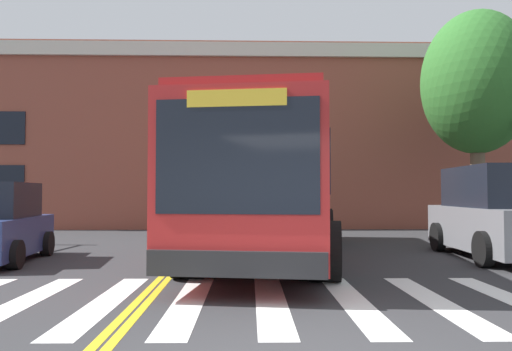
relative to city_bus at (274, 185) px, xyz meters
The scene contains 7 objects.
crosswalk 5.47m from the city_bus, 93.88° to the right, with size 12.24×4.01×0.01m.
lane_line_yellow_inner 9.28m from the city_bus, 104.39° to the left, with size 0.12×36.00×0.01m, color gold.
lane_line_yellow_outer 9.24m from the city_bus, 103.41° to the left, with size 0.12×36.00×0.01m, color gold.
city_bus is the anchor object (origin of this frame).
car_grey_far_lane 5.42m from the city_bus, ahead, with size 2.39×4.82×2.19m.
street_tree_curbside_large 9.60m from the city_bus, 33.13° to the left, with size 4.93×5.27×7.95m.
building_facade 14.14m from the city_bus, 86.10° to the left, with size 28.68×10.14×8.12m.
Camera 1 is at (-0.41, -4.38, 1.55)m, focal length 35.00 mm.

